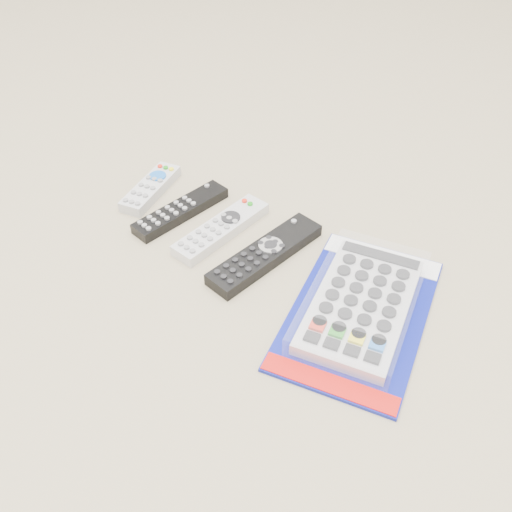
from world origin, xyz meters
The scene contains 5 objects.
remote_small_grey centered at (-0.21, 0.04, 0.01)m, with size 0.07×0.15×0.02m.
remote_slim_black centered at (-0.13, 0.02, 0.01)m, with size 0.07×0.18×0.02m.
remote_silver_dvd centered at (-0.04, 0.02, 0.01)m, with size 0.07×0.19×0.02m.
remote_large_black centered at (0.05, 0.01, 0.01)m, with size 0.09×0.21×0.02m.
jumbo_remote_packaged centered at (0.22, -0.01, 0.02)m, with size 0.22×0.32×0.04m.
Camera 1 is at (0.40, -0.53, 0.59)m, focal length 40.00 mm.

